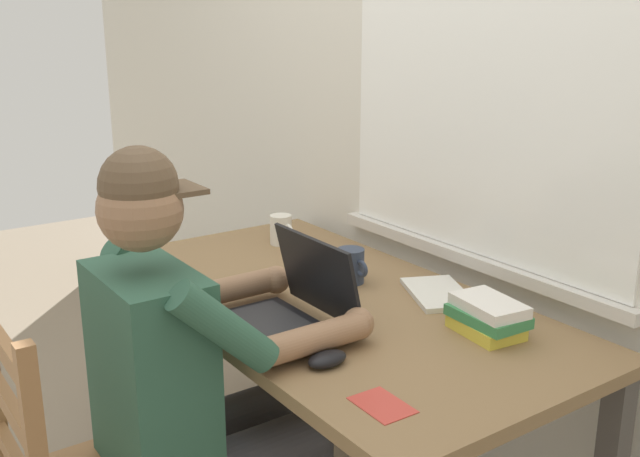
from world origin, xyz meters
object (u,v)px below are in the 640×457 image
(book_stack_main, at_px, (488,317))
(seated_person, at_px, (194,371))
(laptop, at_px, (291,307))
(landscape_photo_print, at_px, (382,405))
(coffee_mug_white, at_px, (281,230))
(coffee_mug_dark, at_px, (351,266))
(computer_mouse, at_px, (327,359))
(desk, at_px, (328,327))

(book_stack_main, bearing_deg, seated_person, -117.13)
(laptop, xyz_separation_m, landscape_photo_print, (0.45, -0.06, -0.05))
(seated_person, xyz_separation_m, landscape_photo_print, (0.46, 0.21, 0.05))
(coffee_mug_white, bearing_deg, landscape_photo_print, -21.79)
(laptop, relative_size, book_stack_main, 1.66)
(book_stack_main, bearing_deg, landscape_photo_print, -74.23)
(laptop, xyz_separation_m, book_stack_main, (0.32, 0.38, -0.01))
(laptop, xyz_separation_m, coffee_mug_dark, (-0.17, 0.33, -0.00))
(laptop, distance_m, computer_mouse, 0.24)
(desk, distance_m, landscape_photo_print, 0.62)
(seated_person, xyz_separation_m, computer_mouse, (0.25, 0.22, 0.07))
(coffee_mug_white, relative_size, book_stack_main, 0.57)
(coffee_mug_dark, xyz_separation_m, book_stack_main, (0.49, 0.06, -0.01))
(desk, bearing_deg, coffee_mug_white, 162.28)
(coffee_mug_white, bearing_deg, desk, -17.72)
(seated_person, relative_size, coffee_mug_dark, 10.33)
(seated_person, xyz_separation_m, coffee_mug_white, (-0.61, 0.63, 0.11))
(book_stack_main, height_order, landscape_photo_print, book_stack_main)
(book_stack_main, xyz_separation_m, landscape_photo_print, (0.13, -0.45, -0.04))
(seated_person, height_order, laptop, seated_person)
(computer_mouse, bearing_deg, desk, 143.87)
(laptop, distance_m, landscape_photo_print, 0.45)
(laptop, bearing_deg, computer_mouse, -12.85)
(seated_person, distance_m, laptop, 0.29)
(landscape_photo_print, bearing_deg, computer_mouse, 178.18)
(laptop, relative_size, coffee_mug_dark, 2.73)
(book_stack_main, bearing_deg, coffee_mug_white, -178.82)
(computer_mouse, bearing_deg, coffee_mug_dark, 137.09)
(coffee_mug_dark, relative_size, book_stack_main, 0.61)
(seated_person, relative_size, book_stack_main, 6.28)
(seated_person, bearing_deg, laptop, 86.75)
(desk, xyz_separation_m, book_stack_main, (0.43, 0.18, 0.14))
(computer_mouse, distance_m, book_stack_main, 0.44)
(coffee_mug_white, bearing_deg, coffee_mug_dark, -4.60)
(computer_mouse, xyz_separation_m, book_stack_main, (0.08, 0.44, 0.03))
(desk, distance_m, laptop, 0.27)
(coffee_mug_white, relative_size, coffee_mug_dark, 0.94)
(desk, xyz_separation_m, landscape_photo_print, (0.56, -0.26, 0.09))
(laptop, distance_m, coffee_mug_white, 0.72)
(seated_person, height_order, coffee_mug_white, seated_person)
(desk, relative_size, book_stack_main, 7.65)
(coffee_mug_white, distance_m, coffee_mug_dark, 0.45)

